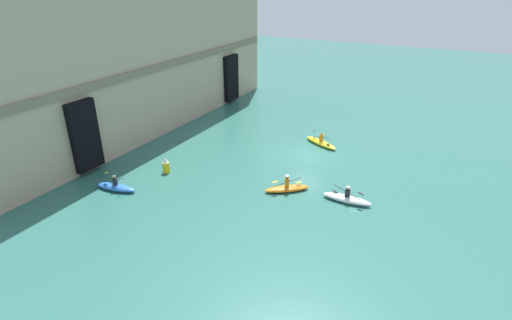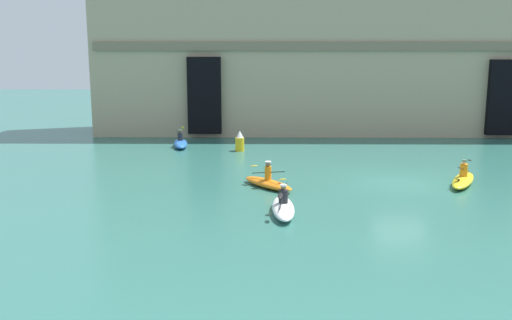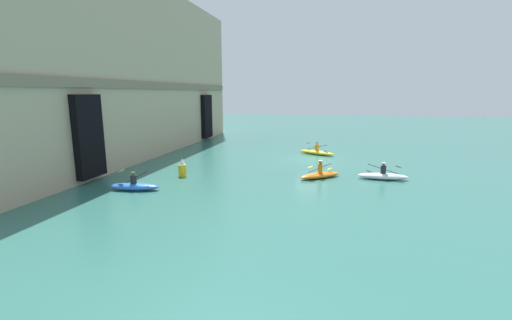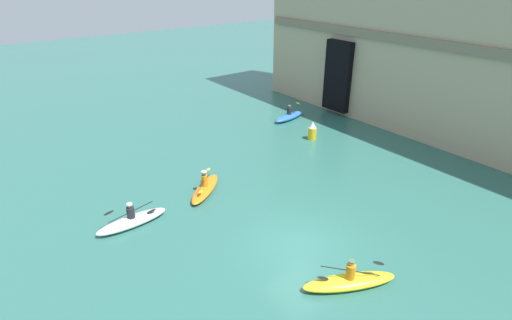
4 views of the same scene
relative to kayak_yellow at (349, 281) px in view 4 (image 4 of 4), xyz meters
name	(u,v)px [view 4 (image 4 of 4)]	position (x,y,z in m)	size (l,w,h in m)	color
ground_plane	(302,246)	(-2.71, 0.24, -0.23)	(120.00, 120.00, 0.00)	#2D665B
kayak_yellow	(349,281)	(0.00, 0.00, 0.00)	(2.28, 3.48, 1.15)	yellow
kayak_white	(132,221)	(-8.32, -4.73, 0.01)	(0.88, 3.20, 1.13)	white
kayak_blue	(289,116)	(-14.25, 9.81, 0.01)	(1.31, 3.09, 1.24)	blue
kayak_orange	(205,188)	(-8.86, -0.68, -0.01)	(2.56, 2.90, 1.19)	orange
marker_buoy	(312,131)	(-10.49, 8.48, 0.34)	(0.54, 0.54, 1.23)	yellow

